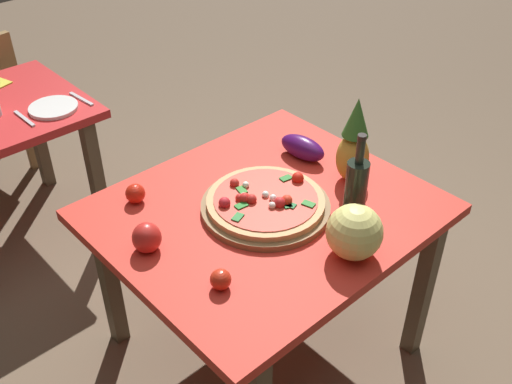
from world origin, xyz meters
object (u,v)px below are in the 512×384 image
at_px(pineapple_left, 354,145).
at_px(melon, 354,232).
at_px(pizza_board, 266,207).
at_px(knife_utensil, 81,99).
at_px(tomato_near_board, 221,279).
at_px(wine_bottle, 356,189).
at_px(eggplant, 303,148).
at_px(pizza, 265,200).
at_px(tomato_by_bottle, 135,193).
at_px(bell_pepper, 147,238).
at_px(fork_utensil, 24,119).
at_px(dinner_plate, 53,108).
at_px(display_table, 265,226).

bearing_deg(pineapple_left, melon, -138.91).
distance_m(pizza_board, knife_utensil, 1.20).
bearing_deg(tomato_near_board, wine_bottle, -4.98).
bearing_deg(melon, pineapple_left, 41.09).
relative_size(eggplant, knife_utensil, 1.11).
distance_m(pizza, wine_bottle, 0.32).
relative_size(wine_bottle, tomato_near_board, 5.10).
xyz_separation_m(tomato_by_bottle, knife_utensil, (0.25, 0.85, -0.03)).
height_order(melon, bell_pepper, melon).
bearing_deg(pizza, pizza_board, -56.79).
distance_m(pineapple_left, fork_utensil, 1.46).
bearing_deg(dinner_plate, eggplant, -62.40).
relative_size(pizza, fork_utensil, 2.31).
bearing_deg(display_table, bell_pepper, 167.49).
relative_size(tomato_near_board, knife_utensil, 0.36).
bearing_deg(pizza, wine_bottle, -51.00).
bearing_deg(bell_pepper, tomato_near_board, -77.66).
distance_m(tomato_near_board, knife_utensil, 1.41).
bearing_deg(pizza_board, pineapple_left, -11.80).
xyz_separation_m(pineapple_left, melon, (-0.32, -0.28, -0.06)).
distance_m(pizza_board, bell_pepper, 0.44).
bearing_deg(knife_utensil, fork_utensil, 175.34).
bearing_deg(wine_bottle, pizza, 129.00).
bearing_deg(tomato_by_bottle, knife_utensil, 73.70).
height_order(melon, eggplant, melon).
xyz_separation_m(pizza_board, dinner_plate, (-0.20, 1.19, -0.00)).
bearing_deg(wine_bottle, eggplant, 68.82).
height_order(dinner_plate, fork_utensil, dinner_plate).
relative_size(display_table, pizza, 2.69).
relative_size(display_table, tomato_by_bottle, 15.68).
relative_size(pineapple_left, eggplant, 1.70).
xyz_separation_m(eggplant, fork_utensil, (-0.68, 1.04, -0.04)).
distance_m(wine_bottle, eggplant, 0.42).
bearing_deg(eggplant, pineapple_left, -83.66).
bearing_deg(fork_utensil, tomato_near_board, -91.69).
distance_m(pizza_board, tomato_near_board, 0.41).
xyz_separation_m(wine_bottle, pineapple_left, (0.18, 0.16, 0.03)).
relative_size(wine_bottle, knife_utensil, 1.84).
xyz_separation_m(dinner_plate, knife_utensil, (0.14, 0.00, -0.00)).
xyz_separation_m(tomato_near_board, knife_utensil, (0.30, 1.38, -0.03)).
bearing_deg(pizza, tomato_near_board, -152.16).
bearing_deg(melon, knife_utensil, 94.06).
distance_m(display_table, melon, 0.41).
height_order(eggplant, dinner_plate, eggplant).
bearing_deg(tomato_near_board, pineapple_left, 8.72).
xyz_separation_m(pizza, melon, (0.05, -0.36, 0.05)).
xyz_separation_m(display_table, tomato_by_bottle, (-0.32, 0.34, 0.12)).
distance_m(pizza_board, melon, 0.37).
distance_m(wine_bottle, tomato_near_board, 0.56).
distance_m(fork_utensil, knife_utensil, 0.28).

